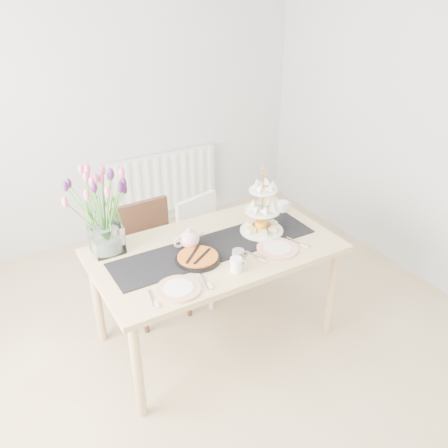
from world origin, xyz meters
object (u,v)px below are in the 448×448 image
chair_white (205,239)px  plate_right (277,249)px  radiator (161,183)px  teapot (189,239)px  plate_left (179,289)px  mug_grey (238,256)px  mug_orange (261,227)px  dining_table (215,257)px  tart_tin (198,258)px  tulip_vase (101,198)px  mug_white (236,265)px  cake_stand (262,216)px  chair_brown (150,251)px  cream_jug (283,207)px

chair_white → plate_right: 0.86m
radiator → teapot: 1.82m
teapot → plate_left: size_ratio=0.81×
chair_white → plate_right: bearing=-96.5°
mug_grey → mug_orange: (0.33, 0.23, 0.00)m
mug_orange → plate_right: 0.24m
dining_table → plate_left: (-0.41, -0.29, 0.08)m
teapot → tart_tin: 0.17m
mug_orange → plate_right: (-0.03, -0.23, -0.04)m
tulip_vase → mug_white: (0.60, -0.62, -0.34)m
cake_stand → chair_white: bearing=104.7°
mug_white → mug_orange: mug_orange is taller
cake_stand → teapot: (-0.52, 0.07, -0.06)m
teapot → plate_left: 0.47m
chair_brown → plate_left: chair_brown is taller
mug_grey → tart_tin: bearing=145.9°
radiator → plate_left: bearing=-110.8°
teapot → mug_grey: 0.36m
cake_stand → mug_orange: (-0.01, -0.01, -0.08)m
mug_white → chair_white: bearing=88.8°
plate_left → dining_table: bearing=35.8°
mug_orange → tulip_vase: bearing=122.4°
tart_tin → plate_right: (0.51, -0.15, -0.01)m
teapot → plate_left: bearing=-126.5°
plate_right → radiator: bearing=88.7°
cake_stand → plate_right: cake_stand is taller
mug_orange → plate_left: mug_orange is taller
cream_jug → plate_left: cream_jug is taller
radiator → tulip_vase: tulip_vase is taller
dining_table → tulip_vase: tulip_vase is taller
chair_brown → teapot: 0.58m
cream_jug → plate_left: 1.21m
chair_brown → mug_grey: chair_brown is taller
chair_brown → mug_orange: 0.88m
chair_brown → teapot: bearing=-78.8°
dining_table → chair_white: size_ratio=2.02×
chair_brown → dining_table: bearing=-67.1°
chair_white → mug_white: mug_white is taller
chair_brown → tart_tin: 0.69m
tulip_vase → chair_white: bearing=16.6°
cake_stand → tulip_vase: bearing=163.1°
chair_white → mug_grey: (-0.20, -0.80, 0.34)m
radiator → dining_table: bearing=-102.1°
chair_brown → cream_jug: size_ratio=10.88×
plate_left → plate_right: 0.75m
chair_white → tart_tin: size_ratio=2.76×
teapot → plate_right: size_ratio=0.79×
chair_white → plate_left: (-0.64, -0.87, 0.30)m
dining_table → radiator: bearing=77.9°
tart_tin → plate_left: bearing=-137.9°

